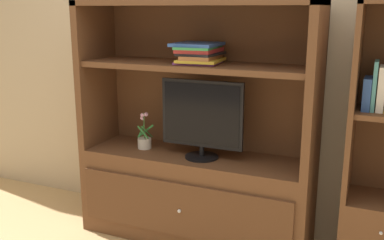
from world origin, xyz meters
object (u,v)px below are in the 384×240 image
magazine_stack (200,53)px  media_console (195,168)px  tv_monitor (202,118)px  potted_plant (144,140)px  upright_book_row (382,90)px

magazine_stack → media_console: bearing=164.2°
tv_monitor → potted_plant: tv_monitor is taller
magazine_stack → tv_monitor: bearing=-50.5°
tv_monitor → magazine_stack: size_ratio=1.57×
tv_monitor → magazine_stack: magazine_stack is taller
media_console → upright_book_row: size_ratio=5.78×
tv_monitor → potted_plant: (-0.44, 0.03, -0.21)m
media_console → upright_book_row: (1.11, -0.01, 0.62)m
upright_book_row → magazine_stack: bearing=-179.9°
tv_monitor → media_console: bearing=142.4°
potted_plant → magazine_stack: size_ratio=0.73×
potted_plant → upright_book_row: bearing=0.5°
tv_monitor → upright_book_row: 1.07m
media_console → tv_monitor: size_ratio=2.91×
potted_plant → upright_book_row: 1.56m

